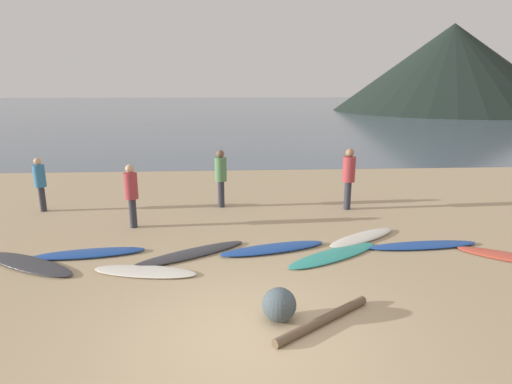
{
  "coord_description": "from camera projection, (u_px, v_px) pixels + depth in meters",
  "views": [
    {
      "loc": [
        -0.16,
        -5.4,
        3.62
      ],
      "look_at": [
        0.54,
        6.31,
        0.6
      ],
      "focal_mm": 29.53,
      "sensor_mm": 36.0,
      "label": 1
    }
  ],
  "objects": [
    {
      "name": "ocean_water",
      "position": [
        231.0,
        107.0,
        66.47
      ],
      "size": [
        140.0,
        100.0,
        0.01
      ],
      "primitive_type": "cube",
      "color": "slate",
      "rests_on": "ground"
    },
    {
      "name": "person_2",
      "position": [
        221.0,
        174.0,
        12.52
      ],
      "size": [
        0.35,
        0.35,
        1.74
      ],
      "rotation": [
        0.0,
        0.0,
        5.43
      ],
      "color": "#2D2D38",
      "rests_on": "ground"
    },
    {
      "name": "ground_plane",
      "position": [
        236.0,
        186.0,
        15.83
      ],
      "size": [
        120.0,
        120.0,
        0.2
      ],
      "primitive_type": "cube",
      "color": "tan",
      "rests_on": "ground"
    },
    {
      "name": "headland_hill",
      "position": [
        450.0,
        68.0,
        56.32
      ],
      "size": [
        30.48,
        30.48,
        11.33
      ],
      "primitive_type": "cone",
      "color": "black",
      "rests_on": "ground"
    },
    {
      "name": "surfboard_5",
      "position": [
        334.0,
        255.0,
        9.1
      ],
      "size": [
        2.42,
        1.76,
        0.06
      ],
      "primitive_type": "ellipsoid",
      "rotation": [
        0.0,
        0.0,
        0.53
      ],
      "color": "teal",
      "rests_on": "ground"
    },
    {
      "name": "person_0",
      "position": [
        131.0,
        191.0,
        10.71
      ],
      "size": [
        0.34,
        0.34,
        1.66
      ],
      "rotation": [
        0.0,
        0.0,
        0.48
      ],
      "color": "#2D2D38",
      "rests_on": "ground"
    },
    {
      "name": "surfboard_2",
      "position": [
        145.0,
        271.0,
        8.29
      ],
      "size": [
        2.16,
        0.96,
        0.07
      ],
      "primitive_type": "ellipsoid",
      "rotation": [
        0.0,
        0.0,
        -0.19
      ],
      "color": "silver",
      "rests_on": "ground"
    },
    {
      "name": "surfboard_7",
      "position": [
        423.0,
        245.0,
        9.61
      ],
      "size": [
        2.61,
        0.66,
        0.09
      ],
      "primitive_type": "ellipsoid",
      "rotation": [
        0.0,
        0.0,
        0.07
      ],
      "color": "#1E479E",
      "rests_on": "ground"
    },
    {
      "name": "person_3",
      "position": [
        349.0,
        174.0,
        12.27
      ],
      "size": [
        0.37,
        0.37,
        1.82
      ],
      "rotation": [
        0.0,
        0.0,
        2.57
      ],
      "color": "#2D2D38",
      "rests_on": "ground"
    },
    {
      "name": "person_1",
      "position": [
        40.0,
        180.0,
        12.11
      ],
      "size": [
        0.32,
        0.32,
        1.58
      ],
      "rotation": [
        0.0,
        0.0,
        3.15
      ],
      "color": "#2D2D38",
      "rests_on": "ground"
    },
    {
      "name": "surfboard_3",
      "position": [
        190.0,
        254.0,
        9.15
      ],
      "size": [
        2.53,
        1.76,
        0.08
      ],
      "primitive_type": "ellipsoid",
      "rotation": [
        0.0,
        0.0,
        0.52
      ],
      "color": "#333338",
      "rests_on": "ground"
    },
    {
      "name": "surfboard_0",
      "position": [
        29.0,
        264.0,
        8.62
      ],
      "size": [
        2.43,
        1.74,
        0.09
      ],
      "primitive_type": "ellipsoid",
      "rotation": [
        0.0,
        0.0,
        -0.53
      ],
      "color": "#333338",
      "rests_on": "ground"
    },
    {
      "name": "beach_rock_near",
      "position": [
        279.0,
        305.0,
        6.58
      ],
      "size": [
        0.54,
        0.54,
        0.54
      ],
      "primitive_type": "sphere",
      "color": "#404C51",
      "rests_on": "ground"
    },
    {
      "name": "driftwood_log",
      "position": [
        323.0,
        320.0,
        6.52
      ],
      "size": [
        1.7,
        1.27,
        0.14
      ],
      "primitive_type": "cylinder",
      "rotation": [
        0.0,
        1.57,
        0.62
      ],
      "color": "brown",
      "rests_on": "ground"
    },
    {
      "name": "surfboard_6",
      "position": [
        362.0,
        237.0,
        10.09
      ],
      "size": [
        2.08,
        1.6,
        0.1
      ],
      "primitive_type": "ellipsoid",
      "rotation": [
        0.0,
        0.0,
        0.57
      ],
      "color": "silver",
      "rests_on": "ground"
    },
    {
      "name": "surfboard_8",
      "position": [
        509.0,
        257.0,
        8.99
      ],
      "size": [
        2.0,
        1.61,
        0.07
      ],
      "primitive_type": "ellipsoid",
      "rotation": [
        0.0,
        0.0,
        -0.6
      ],
      "color": "#D84C38",
      "rests_on": "ground"
    },
    {
      "name": "surfboard_4",
      "position": [
        273.0,
        248.0,
        9.42
      ],
      "size": [
        2.51,
        1.15,
        0.1
      ],
      "primitive_type": "ellipsoid",
      "rotation": [
        0.0,
        0.0,
        0.26
      ],
      "color": "#1E479E",
      "rests_on": "ground"
    },
    {
      "name": "surfboard_1",
      "position": [
        89.0,
        253.0,
        9.15
      ],
      "size": [
        2.4,
        0.85,
        0.09
      ],
      "primitive_type": "ellipsoid",
      "rotation": [
        0.0,
        0.0,
        0.14
      ],
      "color": "#1E479E",
      "rests_on": "ground"
    }
  ]
}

